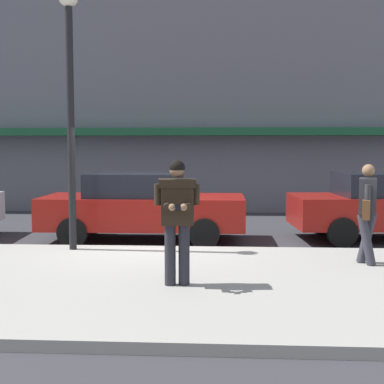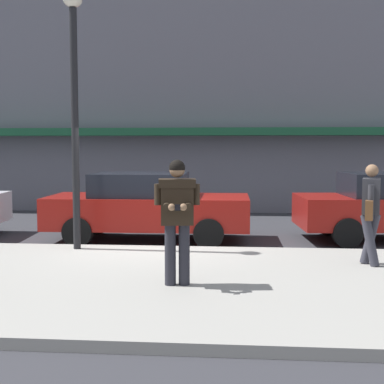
{
  "view_description": "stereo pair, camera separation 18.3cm",
  "coord_description": "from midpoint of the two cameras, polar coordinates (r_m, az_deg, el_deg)",
  "views": [
    {
      "loc": [
        1.57,
        -10.74,
        2.12
      ],
      "look_at": [
        1.13,
        -3.27,
        1.49
      ],
      "focal_mm": 50.0,
      "sensor_mm": 36.0,
      "label": 1
    },
    {
      "loc": [
        1.75,
        -10.73,
        2.12
      ],
      "look_at": [
        1.13,
        -3.27,
        1.49
      ],
      "focal_mm": 50.0,
      "sensor_mm": 36.0,
      "label": 2
    }
  ],
  "objects": [
    {
      "name": "street_lamp_post",
      "position": [
        10.58,
        -11.94,
        10.25
      ],
      "size": [
        0.36,
        0.36,
        4.88
      ],
      "color": "black",
      "rests_on": "sidewalk"
    },
    {
      "name": "pedestrian_with_bag",
      "position": [
        9.42,
        19.06,
        -1.63
      ],
      "size": [
        0.4,
        0.71,
        1.7
      ],
      "color": "#33333D",
      "rests_on": "sidewalk"
    },
    {
      "name": "curb_paint_line",
      "position": [
        11.01,
        1.26,
        -6.27
      ],
      "size": [
        28.0,
        0.12,
        0.01
      ],
      "primitive_type": "cube",
      "color": "silver",
      "rests_on": "ground"
    },
    {
      "name": "man_texting_on_phone",
      "position": [
        7.6,
        -0.91,
        -1.75
      ],
      "size": [
        0.65,
        0.61,
        1.81
      ],
      "color": "#23232B",
      "rests_on": "sidewalk"
    },
    {
      "name": "sidewalk",
      "position": [
        8.18,
        -0.01,
        -9.71
      ],
      "size": [
        32.0,
        5.3,
        0.14
      ],
      "primitive_type": "cube",
      "color": "#99968E",
      "rests_on": "ground"
    },
    {
      "name": "storefront_facade",
      "position": [
        19.64,
        2.88,
        16.4
      ],
      "size": [
        28.0,
        4.7,
        12.15
      ],
      "color": "slate",
      "rests_on": "ground"
    },
    {
      "name": "parked_sedan_mid",
      "position": [
        12.1,
        -4.41,
        -1.5
      ],
      "size": [
        4.52,
        1.97,
        1.54
      ],
      "color": "maroon",
      "rests_on": "ground"
    },
    {
      "name": "ground_plane",
      "position": [
        11.07,
        -3.96,
        -6.23
      ],
      "size": [
        80.0,
        80.0,
        0.0
      ],
      "primitive_type": "plane",
      "color": "#333338"
    }
  ]
}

